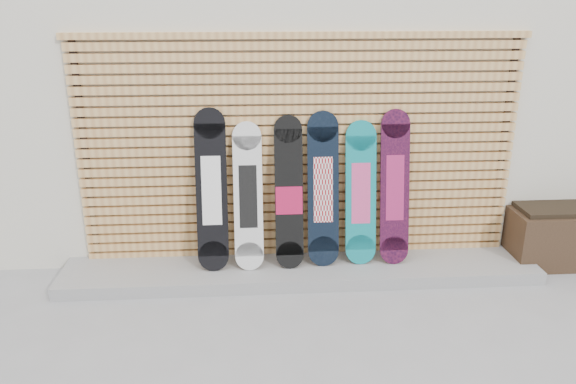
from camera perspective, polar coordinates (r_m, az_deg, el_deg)
name	(u,v)px	position (r m, az deg, el deg)	size (l,w,h in m)	color
ground	(325,312)	(5.00, 3.80, -12.05)	(80.00, 80.00, 0.00)	gray
building	(331,58)	(7.85, 4.42, 13.43)	(12.00, 5.00, 3.60)	beige
concrete_step	(301,270)	(5.54, 1.34, -7.94)	(4.60, 0.70, 0.12)	gray
slat_wall	(299,149)	(5.40, 1.16, 4.39)	(4.26, 0.08, 2.29)	tan
planter_box	(575,234)	(6.44, 27.15, -3.82)	(1.36, 0.57, 0.61)	#312215
snowboard_0	(212,191)	(5.30, -7.78, 0.15)	(0.29, 0.35, 1.51)	black
snowboard_1	(248,197)	(5.31, -4.07, -0.47)	(0.27, 0.36, 1.38)	silver
snowboard_2	(289,194)	(5.31, 0.10, -0.19)	(0.27, 0.35, 1.44)	black
snowboard_3	(323,190)	(5.35, 3.59, 0.23)	(0.30, 0.32, 1.47)	black
snowboard_4	(361,193)	(5.43, 7.40, -0.13)	(0.29, 0.30, 1.38)	#0D7B83
snowboard_5	(395,188)	(5.48, 10.80, 0.42)	(0.28, 0.32, 1.48)	black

